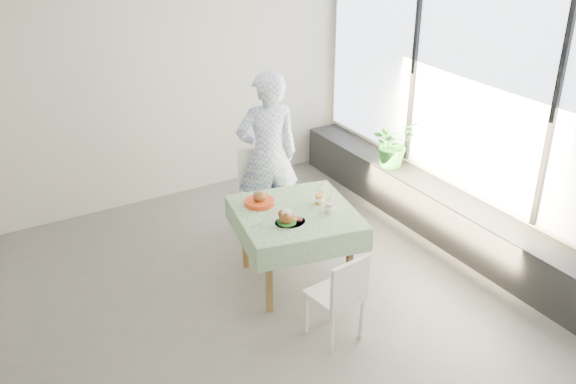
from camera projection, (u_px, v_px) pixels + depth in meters
floor at (204, 322)px, 5.54m from camera, size 6.00×6.00×0.00m
wall_back at (101, 91)px, 6.85m from camera, size 6.00×0.02×2.80m
wall_front at (407, 366)px, 2.99m from camera, size 6.00×0.02×2.80m
wall_right at (477, 110)px, 6.30m from camera, size 0.02×5.00×2.80m
window_pane at (478, 85)px, 6.17m from camera, size 0.01×4.80×2.18m
window_ledge at (448, 217)px, 6.71m from camera, size 0.40×4.80×0.50m
cafe_table at (295, 238)px, 5.91m from camera, size 1.22×1.22×0.74m
chair_far at (264, 214)px, 6.68m from camera, size 0.57×0.57×0.97m
chair_near at (335, 311)px, 5.26m from camera, size 0.42×0.42×0.80m
diner at (268, 156)px, 6.54m from camera, size 0.72×0.55×1.79m
main_dish at (288, 219)px, 5.55m from camera, size 0.29×0.29×0.15m
juice_cup_orange at (319, 198)px, 5.89m from camera, size 0.09×0.09×0.25m
juice_cup_lemonade at (330, 206)px, 5.74m from camera, size 0.09×0.09×0.26m
second_dish at (260, 201)px, 5.89m from camera, size 0.27×0.27×0.13m
potted_plant at (393, 144)px, 7.18m from camera, size 0.51×0.45×0.54m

